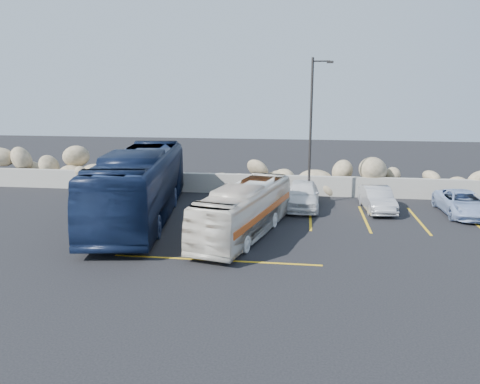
# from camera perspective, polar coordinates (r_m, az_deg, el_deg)

# --- Properties ---
(ground) EXTENTS (90.00, 90.00, 0.00)m
(ground) POSITION_cam_1_polar(r_m,az_deg,el_deg) (17.61, 0.16, -8.72)
(ground) COLOR black
(ground) RESTS_ON ground
(seawall) EXTENTS (60.00, 0.40, 1.20)m
(seawall) POSITION_cam_1_polar(r_m,az_deg,el_deg) (28.94, 3.38, 0.92)
(seawall) COLOR gray
(seawall) RESTS_ON ground
(riprap_pile) EXTENTS (54.00, 2.80, 2.60)m
(riprap_pile) POSITION_cam_1_polar(r_m,az_deg,el_deg) (29.99, 3.58, 2.68)
(riprap_pile) COLOR #8C7C5B
(riprap_pile) RESTS_ON ground
(parking_lines) EXTENTS (18.16, 9.36, 0.01)m
(parking_lines) POSITION_cam_1_polar(r_m,az_deg,el_deg) (22.87, 13.73, -4.06)
(parking_lines) COLOR gold
(parking_lines) RESTS_ON ground
(lamppost) EXTENTS (1.14, 0.18, 8.00)m
(lamppost) POSITION_cam_1_polar(r_m,az_deg,el_deg) (25.86, 8.73, 7.71)
(lamppost) COLOR #2A2725
(lamppost) RESTS_ON ground
(vintage_bus) EXTENTS (3.75, 8.44, 2.29)m
(vintage_bus) POSITION_cam_1_polar(r_m,az_deg,el_deg) (20.60, 0.57, -2.22)
(vintage_bus) COLOR silver
(vintage_bus) RESTS_ON ground
(tour_coach) EXTENTS (4.74, 12.73, 3.46)m
(tour_coach) POSITION_cam_1_polar(r_m,az_deg,el_deg) (23.65, -12.07, 0.87)
(tour_coach) COLOR #101B37
(tour_coach) RESTS_ON ground
(car_a) EXTENTS (1.88, 4.48, 1.51)m
(car_a) POSITION_cam_1_polar(r_m,az_deg,el_deg) (25.65, 7.62, -0.30)
(car_a) COLOR white
(car_a) RESTS_ON ground
(car_b) EXTENTS (1.65, 3.97, 1.28)m
(car_b) POSITION_cam_1_polar(r_m,az_deg,el_deg) (25.96, 16.37, -0.82)
(car_b) COLOR #A9AAAE
(car_b) RESTS_ON ground
(car_d) EXTENTS (2.17, 4.50, 1.24)m
(car_d) POSITION_cam_1_polar(r_m,az_deg,el_deg) (26.66, 25.53, -1.24)
(car_d) COLOR #97ADD6
(car_d) RESTS_ON ground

